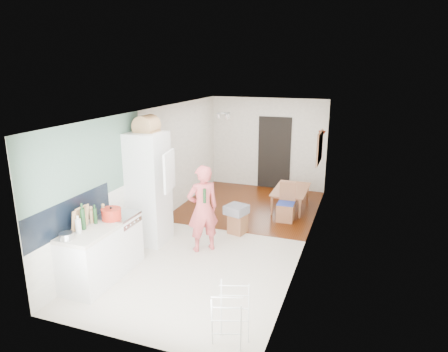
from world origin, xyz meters
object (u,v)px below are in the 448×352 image
Objects in this scene: dining_chair at (286,203)px; drying_rack at (231,317)px; dining_table at (292,200)px; stool at (238,223)px; person at (203,201)px.

dining_chair reaches higher than drying_rack.
dining_table is 1.38× the size of dining_chair.
dining_chair is 1.15× the size of drying_rack.
dining_table is 0.89m from dining_chair.
dining_chair is 2.04× the size of stool.
stool is at bearing 88.92° from drying_rack.
person is at bearing 157.40° from dining_table.
dining_chair reaches higher than dining_table.
stool is at bearing -153.59° from person.
person is 4.57× the size of stool.
drying_rack is at bearing -89.12° from dining_chair.
person reaches higher than drying_rack.
person reaches higher than stool.
dining_table is at bearing 90.38° from dining_chair.
person is 2.32m from dining_chair.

